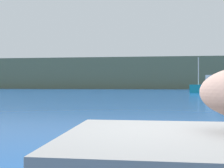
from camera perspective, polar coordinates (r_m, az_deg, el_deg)
name	(u,v)px	position (r m, az deg, el deg)	size (l,w,h in m)	color
hillside_backdrop	(149,74)	(75.51, 7.37, 2.02)	(140.00, 14.07, 7.73)	#5B664C
fishing_boat_teal	(211,87)	(41.90, 18.99, -0.60)	(5.68, 3.37, 5.00)	teal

